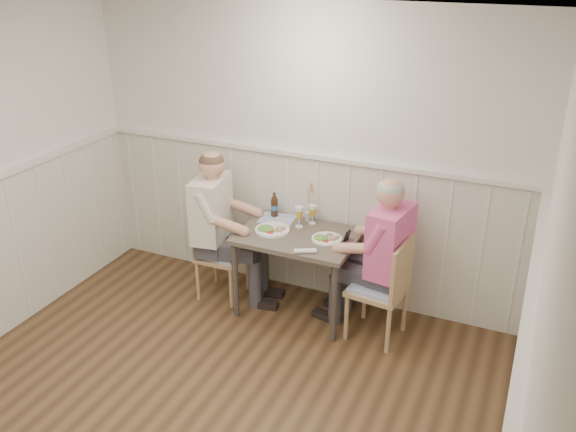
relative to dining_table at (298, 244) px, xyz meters
The scene contains 15 objects.
room_shell 2.04m from the dining_table, 93.79° to the right, with size 4.04×4.54×2.60m.
wainscot 1.16m from the dining_table, 96.03° to the right, with size 4.00×4.49×1.34m.
dining_table is the anchor object (origin of this frame).
chair_right 0.81m from the dining_table, ahead, with size 0.47×0.47×0.90m.
chair_left 0.81m from the dining_table, behind, with size 0.40×0.40×0.84m.
man_in_pink 0.76m from the dining_table, ahead, with size 0.69×0.48×1.39m.
diner_cream 0.76m from the dining_table, behind, with size 0.70×0.49×1.42m.
plate_man 0.28m from the dining_table, ahead, with size 0.25×0.25×0.06m.
plate_diner 0.27m from the dining_table, 169.18° to the right, with size 0.30×0.30×0.07m.
beer_glass_a 0.33m from the dining_table, 82.05° to the left, with size 0.07×0.07×0.17m.
beer_glass_b 0.26m from the dining_table, 108.23° to the left, with size 0.08×0.08×0.19m.
beer_bottle 0.46m from the dining_table, 143.01° to the left, with size 0.06×0.06×0.23m.
rolled_napkin 0.37m from the dining_table, 57.17° to the right, with size 0.18×0.11×0.04m.
grass_vase 0.39m from the dining_table, 95.05° to the left, with size 0.04×0.04×0.38m.
gingham_mat 0.36m from the dining_table, 144.38° to the left, with size 0.33×0.28×0.01m.
Camera 1 is at (1.91, -2.40, 3.00)m, focal length 38.00 mm.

